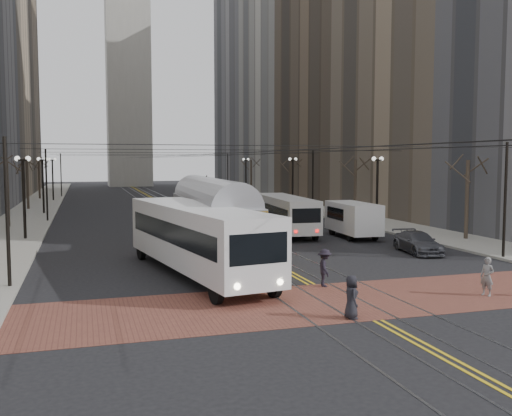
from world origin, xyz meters
TOP-DOWN VIEW (x-y plane):
  - ground at (0.00, 0.00)m, footprint 260.00×260.00m
  - sidewalk_left at (-15.00, 45.00)m, footprint 5.00×140.00m
  - sidewalk_right at (15.00, 45.00)m, footprint 5.00×140.00m
  - crosswalk_band at (0.00, -4.00)m, footprint 25.00×6.00m
  - streetcar_rails at (0.00, 45.00)m, footprint 4.80×130.00m
  - centre_lines at (0.00, 45.00)m, footprint 0.42×130.00m
  - building_right_mid at (25.50, 46.00)m, footprint 16.00×20.00m
  - building_right_midfar at (27.50, 66.00)m, footprint 20.00×20.00m
  - building_right_far at (25.50, 86.00)m, footprint 16.00×20.00m
  - clock_tower at (0.00, 102.00)m, footprint 12.00×12.00m
  - lamp_posts at (-0.00, 28.75)m, footprint 27.60×57.20m
  - street_trees at (0.00, 35.25)m, footprint 31.68×53.28m
  - trolley_wires at (0.00, 34.83)m, footprint 25.96×120.00m
  - transit_bus at (-4.56, 2.56)m, footprint 4.97×13.85m
  - streetcar at (-2.50, 8.55)m, footprint 3.27×14.89m
  - rear_bus at (5.00, 16.37)m, footprint 3.19×10.91m
  - cargo_van at (8.82, 12.61)m, footprint 2.53×5.83m
  - sedan_grey at (4.68, 26.70)m, footprint 1.65×3.98m
  - sedan_silver at (9.85, 43.86)m, footprint 1.76×4.58m
  - sedan_parked at (9.50, 5.32)m, footprint 2.38×4.61m
  - pedestrian_a at (-0.78, -6.50)m, footprint 0.61×0.82m
  - pedestrian_b at (6.10, -5.05)m, footprint 0.56×0.68m
  - pedestrian_d at (0.40, -1.50)m, footprint 0.83×1.18m

SIDE VIEW (x-z plane):
  - ground at x=0.00m, z-range 0.00..0.00m
  - streetcar_rails at x=0.00m, z-range 0.00..0.01m
  - crosswalk_band at x=0.00m, z-range 0.00..0.01m
  - centre_lines at x=0.00m, z-range 0.01..0.01m
  - sidewalk_left at x=-15.00m, z-range 0.00..0.15m
  - sidewalk_right at x=15.00m, z-range 0.00..0.15m
  - sedan_parked at x=9.50m, z-range 0.00..1.28m
  - sedan_grey at x=4.68m, z-range 0.00..1.35m
  - sedan_silver at x=9.85m, z-range 0.00..1.49m
  - pedestrian_a at x=-0.78m, z-range 0.01..1.55m
  - pedestrian_b at x=6.10m, z-range 0.01..1.61m
  - pedestrian_d at x=0.40m, z-range 0.01..1.68m
  - cargo_van at x=8.82m, z-range 0.00..2.53m
  - rear_bus at x=5.00m, z-range 0.00..2.81m
  - transit_bus at x=-4.56m, z-range 0.00..3.39m
  - streetcar at x=-2.50m, z-range 0.00..3.49m
  - street_trees at x=0.00m, z-range 0.00..5.60m
  - lamp_posts at x=0.00m, z-range 0.00..5.60m
  - trolley_wires at x=0.00m, z-range 0.47..7.07m
  - building_right_mid at x=25.50m, z-range 0.00..34.00m
  - building_right_far at x=25.50m, z-range 0.00..40.00m
  - building_right_midfar at x=27.50m, z-range 0.00..52.00m
  - clock_tower at x=0.00m, z-range 2.96..68.96m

